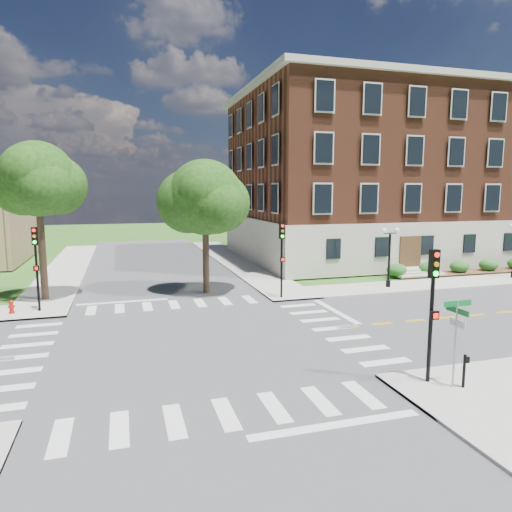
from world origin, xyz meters
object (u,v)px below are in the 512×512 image
object	(u,v)px
traffic_signal_nw	(36,258)
twin_lamp_west	(389,254)
traffic_signal_se	(432,298)
street_sign_pole	(456,326)
fire_hydrant	(12,307)
push_button_post	(465,369)
traffic_signal_ne	(282,250)

from	to	relation	value
traffic_signal_nw	twin_lamp_west	world-z (taller)	traffic_signal_nw
traffic_signal_se	street_sign_pole	distance (m)	1.21
twin_lamp_west	fire_hydrant	distance (m)	24.31
fire_hydrant	street_sign_pole	bearing A→B (deg)	-41.65
traffic_signal_se	street_sign_pole	size ratio (longest dim) A/B	1.55
traffic_signal_se	push_button_post	size ratio (longest dim) A/B	4.00
traffic_signal_se	fire_hydrant	distance (m)	22.12
traffic_signal_nw	traffic_signal_ne	bearing A→B (deg)	-3.27
traffic_signal_se	traffic_signal_ne	size ratio (longest dim) A/B	1.00
traffic_signal_nw	fire_hydrant	distance (m)	3.06
twin_lamp_west	push_button_post	xyz separation A→B (m)	(-6.89, -15.54, -1.73)
traffic_signal_ne	fire_hydrant	xyz separation A→B (m)	(-15.80, 0.69, -2.72)
traffic_signal_se	traffic_signal_nw	bearing A→B (deg)	135.83
traffic_signal_se	twin_lamp_west	world-z (taller)	traffic_signal_se
push_button_post	fire_hydrant	distance (m)	23.13
traffic_signal_nw	push_button_post	size ratio (longest dim) A/B	4.00
traffic_signal_se	traffic_signal_ne	xyz separation A→B (m)	(-0.67, 13.82, 0.00)
traffic_signal_se	fire_hydrant	xyz separation A→B (m)	(-16.47, 14.51, -2.72)
traffic_signal_nw	street_sign_pole	bearing A→B (deg)	-44.35
traffic_signal_se	push_button_post	bearing A→B (deg)	-42.76
traffic_signal_se	traffic_signal_ne	distance (m)	13.84
street_sign_pole	push_button_post	size ratio (longest dim) A/B	2.58
push_button_post	traffic_signal_nw	bearing A→B (deg)	135.91
traffic_signal_ne	traffic_signal_nw	distance (m)	14.42
push_button_post	twin_lamp_west	bearing A→B (deg)	66.09
traffic_signal_ne	traffic_signal_nw	bearing A→B (deg)	176.73
street_sign_pole	push_button_post	bearing A→B (deg)	-28.18
traffic_signal_nw	traffic_signal_se	bearing A→B (deg)	-44.17
traffic_signal_ne	traffic_signal_nw	world-z (taller)	same
twin_lamp_west	street_sign_pole	bearing A→B (deg)	-115.10
twin_lamp_west	fire_hydrant	size ratio (longest dim) A/B	5.64
traffic_signal_se	traffic_signal_ne	bearing A→B (deg)	92.79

